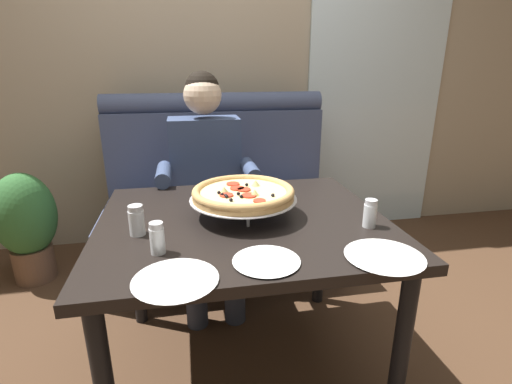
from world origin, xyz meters
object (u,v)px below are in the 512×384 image
plate_far_side (175,278)px  shaker_pepper_flakes (370,215)px  diner_main (207,176)px  shaker_parmesan (157,240)px  dining_table (243,238)px  plate_near_right (266,259)px  potted_plant (26,222)px  pizza (243,194)px  patio_chair (307,145)px  shaker_oregano (137,222)px  booth_bench (221,209)px  plate_near_left (384,255)px

plate_far_side → shaker_pepper_flakes: bearing=19.5°
diner_main → shaker_parmesan: bearing=-103.2°
dining_table → plate_far_side: plate_far_side is taller
plate_near_right → potted_plant: plate_near_right is taller
pizza → patio_chair: (1.01, 2.24, -0.29)m
diner_main → shaker_pepper_flakes: bearing=-56.9°
dining_table → diner_main: size_ratio=0.89×
dining_table → shaker_oregano: size_ratio=10.14×
pizza → patio_chair: bearing=65.8°
plate_near_right → potted_plant: size_ratio=0.30×
plate_far_side → potted_plant: plate_far_side is taller
diner_main → potted_plant: (-1.10, 0.29, -0.32)m
patio_chair → plate_far_side: bearing=-115.3°
pizza → shaker_pepper_flakes: size_ratio=3.97×
patio_chair → pizza: bearing=-114.2°
shaker_oregano → patio_chair: patio_chair is taller
booth_bench → shaker_oregano: bearing=-111.0°
pizza → plate_near_right: pizza is taller
pizza → potted_plant: bearing=141.8°
shaker_pepper_flakes → patio_chair: patio_chair is taller
dining_table → pizza: pizza is taller
diner_main → shaker_parmesan: (-0.22, -0.92, 0.06)m
pizza → shaker_oregano: (-0.40, -0.11, -0.05)m
plate_near_left → shaker_pepper_flakes: bearing=74.7°
potted_plant → plate_near_left: bearing=-41.0°
dining_table → booth_bench: bearing=90.0°
booth_bench → diner_main: diner_main is taller
shaker_parmesan → shaker_pepper_flakes: (0.77, 0.07, 0.00)m
pizza → shaker_pepper_flakes: pizza is taller
booth_bench → plate_near_right: 1.36m
shaker_oregano → plate_near_left: 0.85m
dining_table → diner_main: 0.70m
booth_bench → potted_plant: 1.20m
shaker_oregano → booth_bench: bearing=69.0°
diner_main → shaker_oregano: 0.82m
pizza → booth_bench: bearing=90.4°
dining_table → potted_plant: 1.57m
dining_table → plate_near_right: size_ratio=5.30×
pizza → shaker_parmesan: (-0.32, -0.27, -0.05)m
shaker_parmesan → plate_far_side: shaker_parmesan is taller
booth_bench → plate_near_right: (0.02, -1.32, 0.33)m
shaker_oregano → patio_chair: (1.41, 2.34, -0.25)m
dining_table → shaker_oregano: shaker_oregano is taller
booth_bench → dining_table: (0.00, -0.95, 0.24)m
plate_near_right → plate_far_side: bearing=-168.1°
dining_table → potted_plant: size_ratio=1.61×
diner_main → plate_far_side: size_ratio=5.16×
potted_plant → shaker_pepper_flakes: bearing=-34.7°
booth_bench → shaker_oregano: (-0.40, -1.03, 0.37)m
pizza → plate_near_left: pizza is taller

